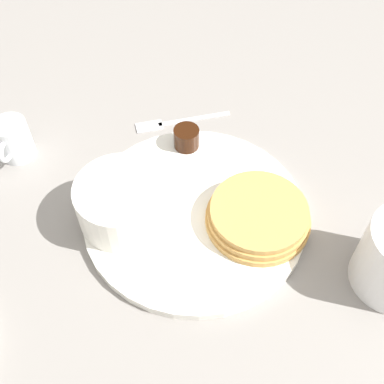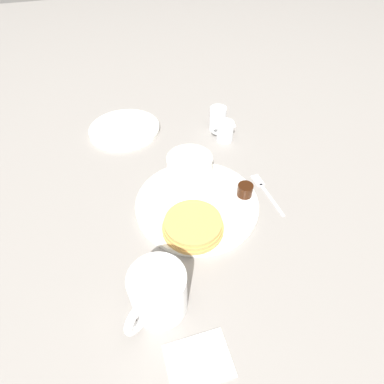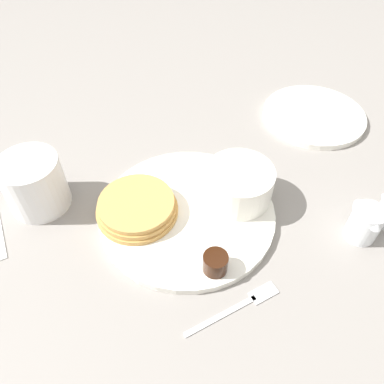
{
  "view_description": "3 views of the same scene",
  "coord_description": "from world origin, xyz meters",
  "px_view_note": "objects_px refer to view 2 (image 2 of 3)",
  "views": [
    {
      "loc": [
        -0.34,
        0.08,
        0.51
      ],
      "look_at": [
        0.02,
        -0.0,
        0.03
      ],
      "focal_mm": 45.0,
      "sensor_mm": 36.0,
      "label": 1
    },
    {
      "loc": [
        -0.16,
        -0.44,
        0.52
      ],
      "look_at": [
        -0.01,
        -0.0,
        0.05
      ],
      "focal_mm": 28.0,
      "sensor_mm": 36.0,
      "label": 2
    },
    {
      "loc": [
        0.34,
        -0.17,
        0.48
      ],
      "look_at": [
        -0.02,
        0.02,
        0.03
      ],
      "focal_mm": 35.0,
      "sensor_mm": 36.0,
      "label": 3
    }
  ],
  "objects_px": {
    "creamer_pitcher_far": "(218,118)",
    "fork": "(264,189)",
    "bowl": "(190,166)",
    "creamer_pitcher_near": "(225,131)",
    "coffee_mug": "(158,293)",
    "plate": "(197,203)"
  },
  "relations": [
    {
      "from": "creamer_pitcher_near",
      "to": "fork",
      "type": "relative_size",
      "value": 0.47
    },
    {
      "from": "plate",
      "to": "bowl",
      "type": "bearing_deg",
      "value": 82.78
    },
    {
      "from": "plate",
      "to": "creamer_pitcher_far",
      "type": "height_order",
      "value": "creamer_pitcher_far"
    },
    {
      "from": "plate",
      "to": "fork",
      "type": "relative_size",
      "value": 1.96
    },
    {
      "from": "plate",
      "to": "coffee_mug",
      "type": "xyz_separation_m",
      "value": [
        -0.14,
        -0.2,
        0.04
      ]
    },
    {
      "from": "coffee_mug",
      "to": "fork",
      "type": "bearing_deg",
      "value": 32.47
    },
    {
      "from": "coffee_mug",
      "to": "fork",
      "type": "relative_size",
      "value": 0.81
    },
    {
      "from": "bowl",
      "to": "creamer_pitcher_near",
      "type": "height_order",
      "value": "bowl"
    },
    {
      "from": "bowl",
      "to": "coffee_mug",
      "type": "xyz_separation_m",
      "value": [
        -0.15,
        -0.29,
        0.0
      ]
    },
    {
      "from": "bowl",
      "to": "creamer_pitcher_near",
      "type": "bearing_deg",
      "value": 41.21
    },
    {
      "from": "bowl",
      "to": "coffee_mug",
      "type": "distance_m",
      "value": 0.33
    },
    {
      "from": "plate",
      "to": "fork",
      "type": "height_order",
      "value": "plate"
    },
    {
      "from": "coffee_mug",
      "to": "plate",
      "type": "bearing_deg",
      "value": 55.48
    },
    {
      "from": "bowl",
      "to": "fork",
      "type": "xyz_separation_m",
      "value": [
        0.16,
        -0.09,
        -0.04
      ]
    },
    {
      "from": "creamer_pitcher_far",
      "to": "plate",
      "type": "bearing_deg",
      "value": -120.04
    },
    {
      "from": "bowl",
      "to": "coffee_mug",
      "type": "relative_size",
      "value": 0.95
    },
    {
      "from": "creamer_pitcher_near",
      "to": "fork",
      "type": "bearing_deg",
      "value": -86.75
    },
    {
      "from": "creamer_pitcher_near",
      "to": "plate",
      "type": "bearing_deg",
      "value": -126.19
    },
    {
      "from": "creamer_pitcher_far",
      "to": "fork",
      "type": "bearing_deg",
      "value": -88.12
    },
    {
      "from": "coffee_mug",
      "to": "creamer_pitcher_near",
      "type": "relative_size",
      "value": 1.73
    },
    {
      "from": "coffee_mug",
      "to": "fork",
      "type": "distance_m",
      "value": 0.37
    },
    {
      "from": "coffee_mug",
      "to": "creamer_pitcher_far",
      "type": "height_order",
      "value": "coffee_mug"
    }
  ]
}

